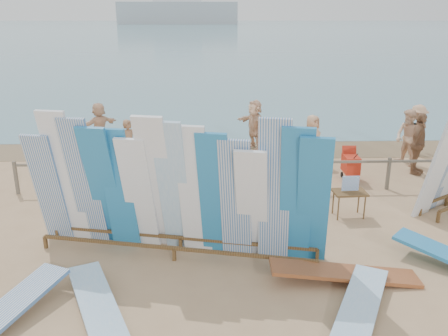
{
  "coord_description": "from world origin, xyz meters",
  "views": [
    {
      "loc": [
        -0.88,
        -9.02,
        4.65
      ],
      "look_at": [
        -0.53,
        1.49,
        1.16
      ],
      "focal_mm": 38.0,
      "sensor_mm": 36.0,
      "label": 1
    }
  ],
  "objects_px": {
    "flat_board_b": "(357,321)",
    "beachgoer_10": "(418,144)",
    "main_surfboard_rack": "(176,193)",
    "beachgoer_6": "(312,139)",
    "flat_board_c": "(344,281)",
    "beachgoer_8": "(408,138)",
    "beach_chair_right": "(261,175)",
    "beachgoer_11": "(100,126)",
    "beach_chair_left": "(240,169)",
    "beachgoer_5": "(254,124)",
    "stroller": "(350,168)",
    "beachgoer_9": "(417,130)",
    "flat_board_a": "(100,315)",
    "beachgoer_1": "(130,145)",
    "vendor_table": "(349,203)"
  },
  "relations": [
    {
      "from": "flat_board_b",
      "to": "beachgoer_10",
      "type": "height_order",
      "value": "beachgoer_10"
    },
    {
      "from": "main_surfboard_rack",
      "to": "beachgoer_6",
      "type": "relative_size",
      "value": 3.73
    },
    {
      "from": "flat_board_b",
      "to": "main_surfboard_rack",
      "type": "bearing_deg",
      "value": 170.16
    },
    {
      "from": "flat_board_c",
      "to": "beachgoer_8",
      "type": "distance_m",
      "value": 7.8
    },
    {
      "from": "beach_chair_right",
      "to": "beachgoer_6",
      "type": "relative_size",
      "value": 0.56
    },
    {
      "from": "beachgoer_10",
      "to": "beachgoer_6",
      "type": "xyz_separation_m",
      "value": [
        -2.93,
        1.12,
        -0.14
      ]
    },
    {
      "from": "flat_board_b",
      "to": "beach_chair_right",
      "type": "height_order",
      "value": "beach_chair_right"
    },
    {
      "from": "beachgoer_11",
      "to": "beachgoer_6",
      "type": "height_order",
      "value": "beachgoer_11"
    },
    {
      "from": "beach_chair_left",
      "to": "beachgoer_5",
      "type": "xyz_separation_m",
      "value": [
        0.7,
        3.03,
        0.64
      ]
    },
    {
      "from": "main_surfboard_rack",
      "to": "beachgoer_6",
      "type": "distance_m",
      "value": 7.12
    },
    {
      "from": "stroller",
      "to": "beachgoer_9",
      "type": "distance_m",
      "value": 3.88
    },
    {
      "from": "flat_board_b",
      "to": "beachgoer_10",
      "type": "xyz_separation_m",
      "value": [
        3.89,
        7.05,
        0.93
      ]
    },
    {
      "from": "beach_chair_left",
      "to": "beach_chair_right",
      "type": "relative_size",
      "value": 0.9
    },
    {
      "from": "flat_board_a",
      "to": "beachgoer_11",
      "type": "distance_m",
      "value": 10.15
    },
    {
      "from": "flat_board_a",
      "to": "beachgoer_6",
      "type": "distance_m",
      "value": 9.4
    },
    {
      "from": "stroller",
      "to": "beachgoer_8",
      "type": "height_order",
      "value": "beachgoer_8"
    },
    {
      "from": "flat_board_a",
      "to": "beachgoer_9",
      "type": "distance_m",
      "value": 12.41
    },
    {
      "from": "beachgoer_10",
      "to": "beachgoer_8",
      "type": "height_order",
      "value": "beachgoer_10"
    },
    {
      "from": "flat_board_a",
      "to": "beachgoer_8",
      "type": "bearing_deg",
      "value": 19.39
    },
    {
      "from": "flat_board_b",
      "to": "beachgoer_9",
      "type": "relative_size",
      "value": 1.58
    },
    {
      "from": "beachgoer_5",
      "to": "beachgoer_1",
      "type": "bearing_deg",
      "value": -88.03
    },
    {
      "from": "flat_board_c",
      "to": "beach_chair_right",
      "type": "distance_m",
      "value": 5.26
    },
    {
      "from": "flat_board_c",
      "to": "flat_board_a",
      "type": "relative_size",
      "value": 1.0
    },
    {
      "from": "beachgoer_10",
      "to": "beachgoer_5",
      "type": "bearing_deg",
      "value": 93.55
    },
    {
      "from": "beachgoer_9",
      "to": "beachgoer_10",
      "type": "bearing_deg",
      "value": 15.27
    },
    {
      "from": "beach_chair_right",
      "to": "stroller",
      "type": "bearing_deg",
      "value": -26.57
    },
    {
      "from": "beach_chair_left",
      "to": "beachgoer_1",
      "type": "distance_m",
      "value": 3.46
    },
    {
      "from": "beachgoer_6",
      "to": "beachgoer_1",
      "type": "height_order",
      "value": "beachgoer_6"
    },
    {
      "from": "flat_board_b",
      "to": "vendor_table",
      "type": "bearing_deg",
      "value": 103.48
    },
    {
      "from": "vendor_table",
      "to": "flat_board_c",
      "type": "height_order",
      "value": "vendor_table"
    },
    {
      "from": "beach_chair_left",
      "to": "flat_board_b",
      "type": "bearing_deg",
      "value": -86.02
    },
    {
      "from": "beachgoer_6",
      "to": "beachgoer_1",
      "type": "xyz_separation_m",
      "value": [
        -5.68,
        -0.41,
        -0.01
      ]
    },
    {
      "from": "beachgoer_11",
      "to": "beachgoer_5",
      "type": "bearing_deg",
      "value": 134.58
    },
    {
      "from": "beach_chair_right",
      "to": "beachgoer_11",
      "type": "relative_size",
      "value": 0.54
    },
    {
      "from": "flat_board_c",
      "to": "beachgoer_11",
      "type": "bearing_deg",
      "value": 35.9
    },
    {
      "from": "flat_board_c",
      "to": "beach_chair_right",
      "type": "bearing_deg",
      "value": 11.65
    },
    {
      "from": "beach_chair_right",
      "to": "beach_chair_left",
      "type": "bearing_deg",
      "value": 99.74
    },
    {
      "from": "beachgoer_9",
      "to": "main_surfboard_rack",
      "type": "bearing_deg",
      "value": -11.02
    },
    {
      "from": "vendor_table",
      "to": "beachgoer_9",
      "type": "relative_size",
      "value": 0.59
    },
    {
      "from": "flat_board_c",
      "to": "flat_board_b",
      "type": "relative_size",
      "value": 1.0
    },
    {
      "from": "beachgoer_8",
      "to": "beachgoer_10",
      "type": "bearing_deg",
      "value": -27.8
    },
    {
      "from": "main_surfboard_rack",
      "to": "flat_board_b",
      "type": "xyz_separation_m",
      "value": [
        2.95,
        -2.24,
        -1.32
      ]
    },
    {
      "from": "beachgoer_11",
      "to": "beachgoer_10",
      "type": "relative_size",
      "value": 0.88
    },
    {
      "from": "flat_board_c",
      "to": "beachgoer_1",
      "type": "xyz_separation_m",
      "value": [
        -4.84,
        6.6,
        0.78
      ]
    },
    {
      "from": "beachgoer_6",
      "to": "beachgoer_10",
      "type": "bearing_deg",
      "value": -66.08
    },
    {
      "from": "beach_chair_left",
      "to": "beachgoer_6",
      "type": "distance_m",
      "value": 2.7
    },
    {
      "from": "beachgoer_11",
      "to": "beachgoer_8",
      "type": "relative_size",
      "value": 0.92
    },
    {
      "from": "stroller",
      "to": "flat_board_a",
      "type": "bearing_deg",
      "value": -131.84
    },
    {
      "from": "vendor_table",
      "to": "beachgoer_5",
      "type": "height_order",
      "value": "beachgoer_5"
    },
    {
      "from": "vendor_table",
      "to": "beachgoer_5",
      "type": "bearing_deg",
      "value": 102.57
    }
  ]
}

